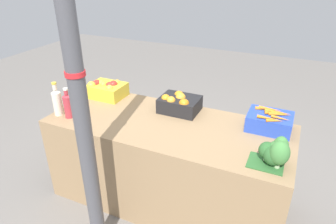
# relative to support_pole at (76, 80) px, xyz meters

# --- Properties ---
(ground_plane) EXTENTS (10.00, 10.00, 0.00)m
(ground_plane) POSITION_rel_support_pole_xyz_m (0.27, 0.66, -1.31)
(ground_plane) COLOR slate
(market_table) EXTENTS (1.92, 0.79, 0.76)m
(market_table) POSITION_rel_support_pole_xyz_m (0.27, 0.66, -0.93)
(market_table) COLOR #937551
(market_table) RESTS_ON ground_plane
(support_pole) EXTENTS (0.12, 0.12, 2.62)m
(support_pole) POSITION_rel_support_pole_xyz_m (0.00, 0.00, 0.00)
(support_pole) COLOR #4C4C51
(support_pole) RESTS_ON ground_plane
(apple_crate) EXTENTS (0.32, 0.25, 0.16)m
(apple_crate) POSITION_rel_support_pole_xyz_m (-0.47, 0.89, -0.47)
(apple_crate) COLOR gold
(apple_crate) RESTS_ON market_table
(orange_crate) EXTENTS (0.32, 0.25, 0.16)m
(orange_crate) POSITION_rel_support_pole_xyz_m (0.26, 0.89, -0.48)
(orange_crate) COLOR black
(orange_crate) RESTS_ON market_table
(carrot_crate) EXTENTS (0.32, 0.26, 0.16)m
(carrot_crate) POSITION_rel_support_pole_xyz_m (1.00, 0.90, -0.48)
(carrot_crate) COLOR #2847B7
(carrot_crate) RESTS_ON market_table
(broccoli_pile) EXTENTS (0.24, 0.19, 0.19)m
(broccoli_pile) POSITION_rel_support_pole_xyz_m (1.09, 0.45, -0.46)
(broccoli_pile) COLOR #2D602D
(broccoli_pile) RESTS_ON market_table
(juice_bottle_cloudy) EXTENTS (0.08, 0.08, 0.28)m
(juice_bottle_cloudy) POSITION_rel_support_pole_xyz_m (-0.62, 0.42, -0.43)
(juice_bottle_cloudy) COLOR beige
(juice_bottle_cloudy) RESTS_ON market_table
(juice_bottle_ruby) EXTENTS (0.07, 0.07, 0.25)m
(juice_bottle_ruby) POSITION_rel_support_pole_xyz_m (-0.51, 0.42, -0.44)
(juice_bottle_ruby) COLOR #B2333D
(juice_bottle_ruby) RESTS_ON market_table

